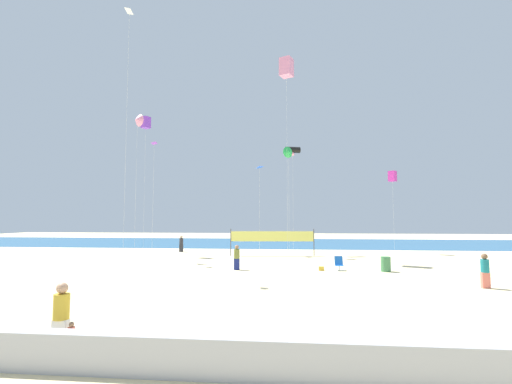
{
  "coord_description": "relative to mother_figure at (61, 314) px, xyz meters",
  "views": [
    {
      "loc": [
        2.15,
        -19.65,
        3.36
      ],
      "look_at": [
        -0.44,
        6.56,
        5.27
      ],
      "focal_mm": 25.25,
      "sensor_mm": 36.0,
      "label": 1
    }
  ],
  "objects": [
    {
      "name": "kite_pink_delta",
      "position": [
        -7.09,
        20.03,
        10.76
      ],
      "size": [
        1.14,
        0.92,
        12.22
      ],
      "color": "silver",
      "rests_on": "ground"
    },
    {
      "name": "kite_pink_box",
      "position": [
        5.55,
        21.33,
        15.39
      ],
      "size": [
        1.3,
        1.3,
        17.09
      ],
      "color": "silver",
      "rests_on": "ground"
    },
    {
      "name": "beachgoer_charcoal_shirt",
      "position": [
        -5.08,
        26.36,
        -0.04
      ],
      "size": [
        0.37,
        0.37,
        1.63
      ],
      "rotation": [
        0.0,
        0.0,
        1.45
      ],
      "color": "#2D2D33",
      "rests_on": "ground"
    },
    {
      "name": "toddler_figure",
      "position": [
        0.37,
        -0.13,
        -0.51
      ],
      "size": [
        0.17,
        0.17,
        0.76
      ],
      "rotation": [
        0.0,
        0.0,
        -0.3
      ],
      "color": "#99B28C",
      "rests_on": "ground"
    },
    {
      "name": "kite_magenta_box",
      "position": [
        15.84,
        27.52,
        6.56
      ],
      "size": [
        0.91,
        0.91,
        7.99
      ],
      "color": "silver",
      "rests_on": "ground"
    },
    {
      "name": "folding_beach_chair",
      "position": [
        8.93,
        15.04,
        -0.45
      ],
      "size": [
        0.52,
        0.65,
        0.89
      ],
      "rotation": [
        0.0,
        0.0,
        -0.39
      ],
      "color": "#1959B2",
      "rests_on": "ground"
    },
    {
      "name": "kite_violet_diamond",
      "position": [
        -4.78,
        18.0,
        7.97
      ],
      "size": [
        0.57,
        0.57,
        9.36
      ],
      "color": "silver",
      "rests_on": "ground"
    },
    {
      "name": "trash_barrel",
      "position": [
        11.79,
        14.73,
        -0.45
      ],
      "size": [
        0.6,
        0.6,
        0.93
      ],
      "primitive_type": "cylinder",
      "color": "#3F7F4C",
      "rests_on": "ground"
    },
    {
      "name": "kite_black_tube",
      "position": [
        6.05,
        25.87,
        9.02
      ],
      "size": [
        1.55,
        0.96,
        10.27
      ],
      "color": "silver",
      "rests_on": "ground"
    },
    {
      "name": "boardwalk_ledge",
      "position": [
        3.75,
        -1.17,
        -0.48
      ],
      "size": [
        28.0,
        0.44,
        0.85
      ],
      "primitive_type": "cube",
      "color": "#A8A8AD",
      "rests_on": "ground"
    },
    {
      "name": "beach_handbag",
      "position": [
        7.78,
        14.73,
        -0.78
      ],
      "size": [
        0.33,
        0.16,
        0.26
      ],
      "primitive_type": "cube",
      "color": "gold",
      "rests_on": "ground"
    },
    {
      "name": "beachgoer_teal_shirt",
      "position": [
        15.16,
        9.66,
        -0.03
      ],
      "size": [
        0.38,
        0.38,
        1.65
      ],
      "rotation": [
        0.0,
        0.0,
        2.23
      ],
      "color": "#EA7260",
      "rests_on": "ground"
    },
    {
      "name": "volleyball_net",
      "position": [
        4.17,
        23.45,
        0.72
      ],
      "size": [
        7.48,
        0.67,
        2.4
      ],
      "color": "#4C4C51",
      "rests_on": "ground"
    },
    {
      "name": "mother_figure",
      "position": [
        0.0,
        0.0,
        0.0
      ],
      "size": [
        0.39,
        0.39,
        1.71
      ],
      "rotation": [
        0.0,
        0.0,
        -0.21
      ],
      "color": "white",
      "rests_on": "ground"
    },
    {
      "name": "kite_blue_diamond",
      "position": [
        2.88,
        24.88,
        7.22
      ],
      "size": [
        0.71,
        0.69,
        8.36
      ],
      "color": "silver",
      "rests_on": "ground"
    },
    {
      "name": "beachgoer_olive_shirt",
      "position": [
        2.32,
        14.57,
        -0.05
      ],
      "size": [
        0.37,
        0.37,
        1.6
      ],
      "rotation": [
        0.0,
        0.0,
        0.97
      ],
      "color": "navy",
      "rests_on": "ground"
    },
    {
      "name": "kite_white_diamond",
      "position": [
        -4.67,
        13.06,
        15.57
      ],
      "size": [
        0.72,
        0.72,
        17.24
      ],
      "color": "silver",
      "rests_on": "ground"
    },
    {
      "name": "kite_violet_box",
      "position": [
        -8.13,
        24.24,
        11.68
      ],
      "size": [
        0.93,
        0.93,
        13.17
      ],
      "color": "silver",
      "rests_on": "ground"
    },
    {
      "name": "ground_plane",
      "position": [
        3.75,
        10.77,
        -0.91
      ],
      "size": [
        120.0,
        120.0,
        0.0
      ],
      "primitive_type": "plane",
      "color": "beige"
    },
    {
      "name": "kite_green_delta",
      "position": [
        5.68,
        23.48,
        8.4
      ],
      "size": [
        0.99,
        0.84,
        9.85
      ],
      "color": "silver",
      "rests_on": "ground"
    },
    {
      "name": "ocean_band",
      "position": [
        3.75,
        40.15,
        -0.91
      ],
      "size": [
        120.0,
        20.0,
        0.01
      ],
      "primitive_type": "cube",
      "color": "#28608C",
      "rests_on": "ground"
    }
  ]
}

